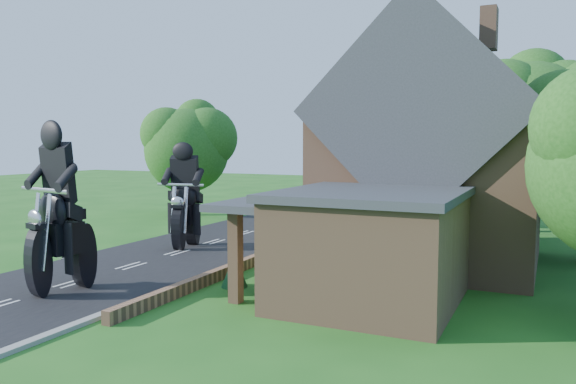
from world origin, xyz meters
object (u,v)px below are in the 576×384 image
at_px(garden_wall, 284,248).
at_px(motorcycle_follow, 186,232).
at_px(motorcycle_lead, 62,267).
at_px(annex, 367,245).
at_px(house, 433,156).

relative_size(garden_wall, motorcycle_follow, 14.01).
height_order(motorcycle_lead, motorcycle_follow, motorcycle_lead).
distance_m(garden_wall, annex, 8.19).
bearing_deg(motorcycle_follow, annex, 146.51).
bearing_deg(house, garden_wall, -170.83).
xyz_separation_m(motorcycle_lead, motorcycle_follow, (-0.96, 8.17, -0.10)).
xyz_separation_m(annex, motorcycle_follow, (-10.23, 4.97, -1.04)).
distance_m(house, annex, 7.30).
relative_size(garden_wall, annex, 3.12).
distance_m(house, motorcycle_lead, 14.50).
bearing_deg(motorcycle_follow, house, -178.02).
bearing_deg(garden_wall, motorcycle_lead, -112.36).
distance_m(house, motorcycle_follow, 11.59).
height_order(garden_wall, motorcycle_lead, motorcycle_lead).
distance_m(garden_wall, motorcycle_lead, 9.76).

